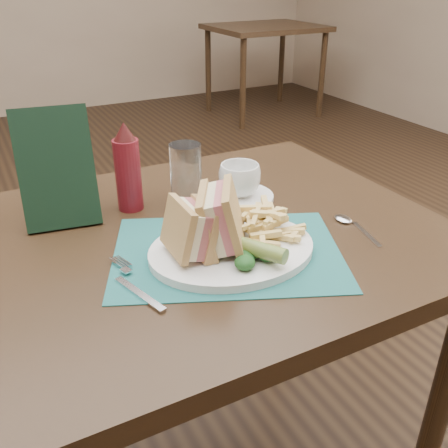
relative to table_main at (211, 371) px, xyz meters
name	(u,v)px	position (x,y,z in m)	size (l,w,h in m)	color
floor	(148,359)	(0.00, 0.50, -0.38)	(7.00, 7.00, 0.00)	black
wall_back	(14,116)	(0.00, 4.00, -0.38)	(6.00, 6.00, 0.00)	tan
table_main	(211,371)	(0.00, 0.00, 0.00)	(0.90, 0.75, 0.75)	black
table_bg_right	(264,71)	(2.01, 3.03, 0.00)	(0.90, 0.75, 0.75)	black
placemat	(227,252)	(-0.01, -0.10, 0.38)	(0.40, 0.29, 0.00)	#1C5A57
plate	(232,250)	(-0.01, -0.11, 0.38)	(0.30, 0.24, 0.01)	white
sandwich_half_a	(178,231)	(-0.10, -0.10, 0.44)	(0.06, 0.10, 0.09)	tan
sandwich_half_b	(209,217)	(-0.04, -0.09, 0.45)	(0.06, 0.12, 0.11)	tan
kale_garnish	(254,254)	(0.00, -0.17, 0.41)	(0.11, 0.08, 0.03)	#163E19
pickle_spear	(253,248)	(0.00, -0.16, 0.41)	(0.03, 0.03, 0.12)	#59702A
fries_pile	(265,221)	(0.07, -0.09, 0.42)	(0.18, 0.20, 0.05)	#E6C673
fork	(133,282)	(-0.19, -0.12, 0.38)	(0.03, 0.17, 0.01)	silver
spoon	(358,227)	(0.26, -0.14, 0.38)	(0.03, 0.15, 0.01)	silver
saucer	(239,197)	(0.12, 0.09, 0.38)	(0.15, 0.15, 0.01)	white
coffee_cup	(240,180)	(0.12, 0.09, 0.42)	(0.09, 0.09, 0.07)	white
drinking_glass	(186,174)	(0.01, 0.13, 0.44)	(0.07, 0.07, 0.13)	silver
ketchup_bottle	(127,167)	(-0.11, 0.16, 0.47)	(0.05, 0.05, 0.19)	maroon
check_presenter	(57,169)	(-0.24, 0.16, 0.49)	(0.14, 0.02, 0.23)	black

